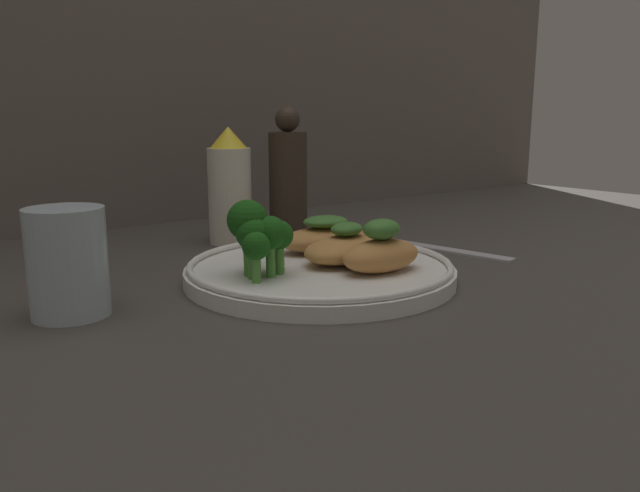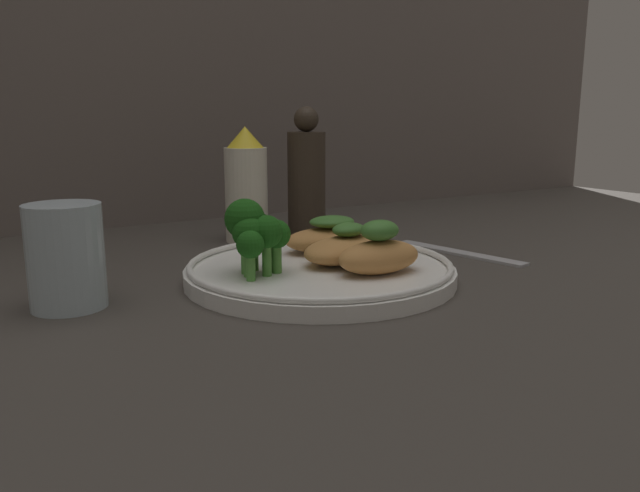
{
  "view_description": "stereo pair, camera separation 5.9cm",
  "coord_description": "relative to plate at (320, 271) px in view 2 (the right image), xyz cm",
  "views": [
    {
      "loc": [
        -34.93,
        -46.28,
        15.68
      ],
      "look_at": [
        0.0,
        0.0,
        3.4
      ],
      "focal_mm": 35.0,
      "sensor_mm": 36.0,
      "label": 1
    },
    {
      "loc": [
        -30.03,
        -49.6,
        15.68
      ],
      "look_at": [
        0.0,
        0.0,
        3.4
      ],
      "focal_mm": 35.0,
      "sensor_mm": 36.0,
      "label": 2
    }
  ],
  "objects": [
    {
      "name": "plate",
      "position": [
        0.0,
        0.0,
        0.0
      ],
      "size": [
        25.83,
        25.83,
        2.0
      ],
      "color": "white",
      "rests_on": "ground_plane"
    },
    {
      "name": "drinking_glass",
      "position": [
        -22.14,
        3.49,
        3.33
      ],
      "size": [
        6.11,
        6.11,
        8.65
      ],
      "color": "silver",
      "rests_on": "ground_plane"
    },
    {
      "name": "sauce_bottle",
      "position": [
        2.09,
        21.16,
        5.82
      ],
      "size": [
        5.28,
        5.28,
        14.24
      ],
      "color": "silver",
      "rests_on": "ground_plane"
    },
    {
      "name": "fork",
      "position": [
        19.62,
        1.67,
        -0.69
      ],
      "size": [
        5.06,
        16.69,
        0.6
      ],
      "color": "#B2B2B7",
      "rests_on": "ground_plane"
    },
    {
      "name": "grilled_meat_middle",
      "position": [
        3.28,
        -0.1,
        1.86
      ],
      "size": [
        11.79,
        8.73,
        3.95
      ],
      "color": "#BC7F42",
      "rests_on": "plate"
    },
    {
      "name": "grilled_meat_front",
      "position": [
        3.28,
        -4.99,
        2.31
      ],
      "size": [
        8.37,
        4.77,
        4.95
      ],
      "color": "#BC7F42",
      "rests_on": "plate"
    },
    {
      "name": "broccoli_bunch",
      "position": [
        -6.55,
        0.64,
        4.41
      ],
      "size": [
        5.8,
        6.15,
        6.92
      ],
      "color": "#4C8E38",
      "rests_on": "plate"
    },
    {
      "name": "grilled_meat_back",
      "position": [
        4.53,
        5.05,
        1.95
      ],
      "size": [
        11.16,
        7.85,
        3.83
      ],
      "color": "#BC7F42",
      "rests_on": "plate"
    },
    {
      "name": "pepper_grinder",
      "position": [
        10.74,
        21.16,
        6.5
      ],
      "size": [
        4.97,
        4.97,
        16.68
      ],
      "color": "#382D23",
      "rests_on": "ground_plane"
    },
    {
      "name": "ground_plane",
      "position": [
        0.0,
        0.0,
        -1.49
      ],
      "size": [
        180.0,
        180.0,
        1.0
      ],
      "primitive_type": "cube",
      "color": "#3D3833"
    }
  ]
}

